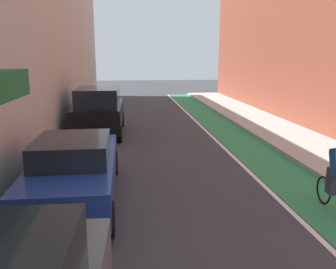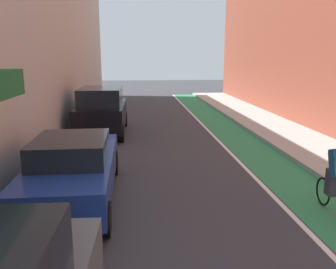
{
  "view_description": "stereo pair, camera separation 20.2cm",
  "coord_description": "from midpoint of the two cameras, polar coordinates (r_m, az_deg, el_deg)",
  "views": [
    {
      "loc": [
        -1.42,
        2.42,
        3.26
      ],
      "look_at": [
        -0.35,
        11.86,
        1.13
      ],
      "focal_mm": 37.6,
      "sensor_mm": 36.0,
      "label": 1
    },
    {
      "loc": [
        -1.22,
        2.4,
        3.26
      ],
      "look_at": [
        -0.35,
        11.86,
        1.13
      ],
      "focal_mm": 37.6,
      "sensor_mm": 36.0,
      "label": 2
    }
  ],
  "objects": [
    {
      "name": "ground_plane",
      "position": [
        11.41,
        0.42,
        -3.99
      ],
      "size": [
        75.96,
        75.96,
        0.0
      ],
      "primitive_type": "plane",
      "color": "#38383D"
    },
    {
      "name": "bike_lane_paint",
      "position": [
        13.92,
        11.34,
        -1.18
      ],
      "size": [
        1.6,
        34.53,
        0.0
      ],
      "primitive_type": "cube",
      "color": "#2D8451",
      "rests_on": "ground"
    },
    {
      "name": "lane_divider_stripe",
      "position": [
        13.67,
        7.75,
        -1.3
      ],
      "size": [
        0.12,
        34.53,
        0.0
      ],
      "primitive_type": "cube",
      "color": "white",
      "rests_on": "ground"
    },
    {
      "name": "sidewalk_right",
      "position": [
        14.7,
        19.34,
        -0.65
      ],
      "size": [
        2.69,
        34.53,
        0.14
      ],
      "primitive_type": "cube",
      "color": "#A8A59E",
      "rests_on": "ground"
    },
    {
      "name": "parked_sedan_blue",
      "position": [
        8.23,
        -15.52,
        -5.36
      ],
      "size": [
        1.85,
        4.63,
        1.53
      ],
      "color": "navy",
      "rests_on": "ground"
    },
    {
      "name": "parked_suv_black",
      "position": [
        15.12,
        -11.5,
        3.82
      ],
      "size": [
        2.02,
        4.25,
        1.98
      ],
      "color": "black",
      "rests_on": "ground"
    }
  ]
}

